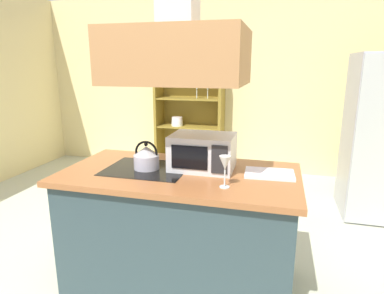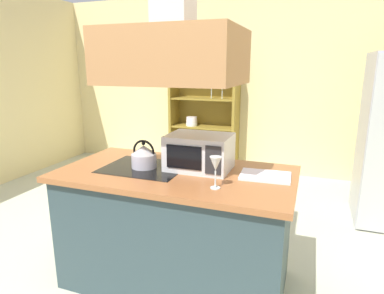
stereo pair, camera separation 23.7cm
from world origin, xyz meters
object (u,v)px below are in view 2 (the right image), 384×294
(dish_cabinet, at_px, (205,122))
(kettle, at_px, (144,156))
(wine_glass_on_counter, at_px, (216,165))
(microwave, at_px, (199,152))
(cutting_board, at_px, (265,176))

(dish_cabinet, xyz_separation_m, kettle, (0.44, -2.82, 0.21))
(dish_cabinet, xyz_separation_m, wine_glass_on_counter, (1.06, -3.05, 0.28))
(microwave, bearing_deg, dish_cabinet, 107.17)
(dish_cabinet, distance_m, cutting_board, 3.03)
(dish_cabinet, height_order, cutting_board, dish_cabinet)
(cutting_board, bearing_deg, dish_cabinet, 115.91)
(dish_cabinet, relative_size, kettle, 8.33)
(microwave, bearing_deg, wine_glass_on_counter, -56.85)
(kettle, height_order, cutting_board, kettle)
(dish_cabinet, relative_size, wine_glass_on_counter, 8.54)
(cutting_board, xyz_separation_m, wine_glass_on_counter, (-0.27, -0.32, 0.14))
(dish_cabinet, bearing_deg, microwave, -72.83)
(cutting_board, height_order, microwave, microwave)
(cutting_board, bearing_deg, wine_glass_on_counter, -129.65)
(kettle, bearing_deg, wine_glass_on_counter, -20.17)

